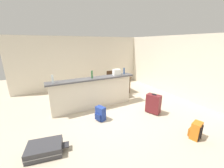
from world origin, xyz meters
TOP-DOWN VIEW (x-y plane):
  - ground_plane at (0.00, 0.00)m, footprint 13.00×13.00m
  - wall_back at (0.00, 3.05)m, footprint 6.60×0.10m
  - wall_right at (3.05, 0.30)m, footprint 0.10×6.00m
  - partition_half_wall at (-0.48, 0.43)m, footprint 2.80×0.20m
  - bar_countertop at (-0.48, 0.43)m, footprint 2.96×0.40m
  - bottle_clear at (-1.72, 0.39)m, footprint 0.06×0.06m
  - bottle_green at (-0.52, 0.41)m, footprint 0.06×0.06m
  - bottle_blue at (0.77, 0.49)m, footprint 0.06×0.06m
  - grocery_bag at (0.40, 0.41)m, footprint 0.26×0.18m
  - dining_table at (0.98, 1.43)m, footprint 1.10×0.80m
  - dining_chair_near_partition at (0.96, 0.88)m, footprint 0.42×0.42m
  - dining_chair_far_side at (0.96, 2.03)m, footprint 0.47×0.47m
  - suitcase_flat_charcoal at (-2.13, -1.08)m, footprint 0.87×0.61m
  - backpack_orange at (1.10, -2.21)m, footprint 0.32×0.29m
  - backpack_blue at (-0.60, -0.41)m, footprint 0.31×0.33m
  - suitcase_upright_maroon at (1.08, -0.81)m, footprint 0.39×0.50m

SIDE VIEW (x-z plane):
  - ground_plane at x=0.00m, z-range -0.05..0.00m
  - suitcase_flat_charcoal at x=-2.13m, z-range 0.00..0.22m
  - backpack_orange at x=1.10m, z-range -0.01..0.41m
  - backpack_blue at x=-0.60m, z-range -0.01..0.41m
  - suitcase_upright_maroon at x=1.08m, z-range 0.00..0.67m
  - dining_chair_near_partition at x=0.96m, z-range 0.05..0.98m
  - dining_chair_far_side at x=0.96m, z-range 0.05..0.98m
  - partition_half_wall at x=-0.48m, z-range 0.00..1.04m
  - dining_table at x=0.98m, z-range 0.28..1.02m
  - bar_countertop at x=-0.48m, z-range 1.04..1.09m
  - grocery_bag at x=0.40m, z-range 1.09..1.31m
  - bottle_blue at x=0.77m, z-range 1.09..1.31m
  - bottle_clear at x=-1.72m, z-range 1.09..1.33m
  - bottle_green at x=-0.52m, z-range 1.09..1.34m
  - wall_back at x=0.00m, z-range 0.00..2.50m
  - wall_right at x=3.05m, z-range 0.00..2.50m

